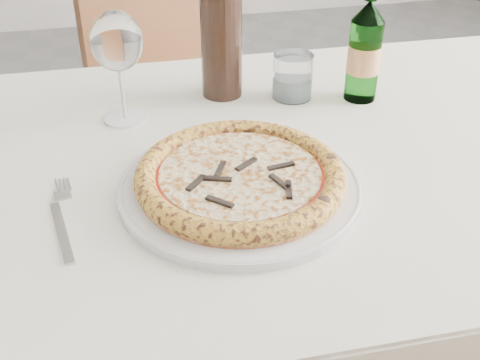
{
  "coord_description": "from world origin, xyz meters",
  "views": [
    {
      "loc": [
        -0.11,
        -0.71,
        1.24
      ],
      "look_at": [
        0.05,
        -0.03,
        0.78
      ],
      "focal_mm": 45.0,
      "sensor_mm": 36.0,
      "label": 1
    }
  ],
  "objects": [
    {
      "name": "wine_bottle",
      "position": [
        0.09,
        0.3,
        0.89
      ],
      "size": [
        0.07,
        0.07,
        0.3
      ],
      "color": "black",
      "rests_on": "dining_table"
    },
    {
      "name": "pizza",
      "position": [
        0.05,
        -0.03,
        0.78
      ],
      "size": [
        0.3,
        0.3,
        0.03
      ],
      "color": "tan",
      "rests_on": "plate"
    },
    {
      "name": "wine_glass",
      "position": [
        -0.1,
        0.23,
        0.89
      ],
      "size": [
        0.09,
        0.09,
        0.19
      ],
      "color": "white",
      "rests_on": "dining_table"
    },
    {
      "name": "tumbler",
      "position": [
        0.21,
        0.25,
        0.79
      ],
      "size": [
        0.07,
        0.07,
        0.08
      ],
      "color": "white",
      "rests_on": "dining_table"
    },
    {
      "name": "plate",
      "position": [
        0.05,
        -0.03,
        0.76
      ],
      "size": [
        0.34,
        0.34,
        0.02
      ],
      "color": "silver",
      "rests_on": "dining_table"
    },
    {
      "name": "dining_table",
      "position": [
        0.05,
        0.07,
        0.66
      ],
      "size": [
        1.38,
        0.83,
        0.76
      ],
      "color": "brown",
      "rests_on": "floor"
    },
    {
      "name": "fork",
      "position": [
        -0.2,
        -0.04,
        0.76
      ],
      "size": [
        0.03,
        0.19,
        0.0
      ],
      "color": "#9B9B9B",
      "rests_on": "dining_table"
    },
    {
      "name": "chair_far",
      "position": [
        0.04,
        0.88,
        0.53
      ],
      "size": [
        0.51,
        0.51,
        0.93
      ],
      "color": "brown",
      "rests_on": "floor"
    },
    {
      "name": "beer_bottle",
      "position": [
        0.33,
        0.22,
        0.85
      ],
      "size": [
        0.06,
        0.06,
        0.23
      ],
      "color": "#489148",
      "rests_on": "dining_table"
    }
  ]
}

